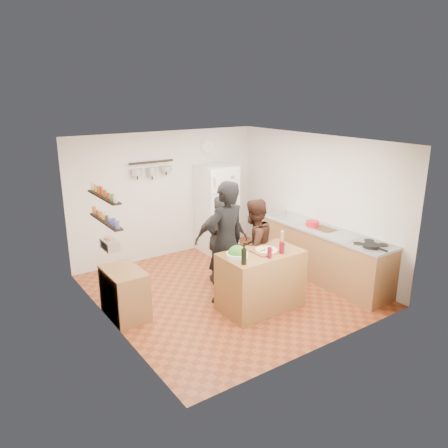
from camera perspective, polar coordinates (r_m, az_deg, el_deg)
room_shell at (r=7.33m, az=-1.28°, el=1.29°), size 4.20×4.20×4.20m
prep_island at (r=6.77m, az=4.83°, el=-7.30°), size 1.25×0.72×0.91m
pizza_board at (r=6.63m, az=5.57°, el=-3.53°), size 0.42×0.34×0.02m
pizza at (r=6.62m, az=5.58°, el=-3.38°), size 0.34×0.34×0.02m
salad_bowl at (r=6.38m, az=1.72°, el=-4.07°), size 0.32×0.32×0.06m
wine_bottle at (r=6.11m, az=2.62°, el=-4.27°), size 0.08×0.08×0.23m
wine_glass_near at (r=6.37m, az=5.96°, el=-3.74°), size 0.07×0.07×0.16m
wine_glass_far at (r=6.56m, az=7.54°, el=-3.08°), size 0.07×0.07×0.18m
pepper_mill at (r=6.88m, az=7.58°, el=-2.02°), size 0.06×0.06×0.20m
salt_canister at (r=6.68m, az=7.59°, el=-2.91°), size 0.09×0.09×0.14m
person_left at (r=6.76m, az=0.23°, el=-2.50°), size 0.76×0.53×1.96m
person_center at (r=7.15m, az=3.90°, el=-2.98°), size 0.85×0.71×1.59m
person_back at (r=7.50m, az=-0.36°, el=-2.10°), size 0.99×0.71×1.56m
counter_run at (r=7.97m, az=12.86°, el=-3.91°), size 0.63×2.63×0.90m
stove_top at (r=7.25m, az=18.58°, el=-2.63°), size 0.60×0.62×0.02m
skillet at (r=7.11m, az=18.69°, el=-2.73°), size 0.26×0.26×0.05m
sink at (r=8.38m, az=8.83°, el=0.74°), size 0.50×0.80×0.03m
cutting_board at (r=7.83m, az=12.96°, el=-0.72°), size 0.30×0.40×0.02m
red_bowl at (r=7.93m, az=11.50°, el=0.05°), size 0.23×0.23×0.10m
fridge at (r=9.03m, az=-0.98°, el=2.03°), size 0.70×0.68×1.80m
wall_clock at (r=9.06m, az=-2.19°, el=10.13°), size 0.30×0.03×0.30m
spice_shelf_lower at (r=6.28m, az=-15.20°, el=0.33°), size 0.12×1.00×0.02m
spice_shelf_upper at (r=6.19m, az=-15.45°, el=3.44°), size 0.12×1.00×0.02m
produce_basket at (r=6.39m, az=-14.70°, el=-2.63°), size 0.18×0.35×0.14m
side_table at (r=6.72m, az=-12.84°, el=-8.75°), size 0.50×0.80×0.73m
pot_rack at (r=8.40m, az=-9.46°, el=7.99°), size 0.90×0.04×0.04m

